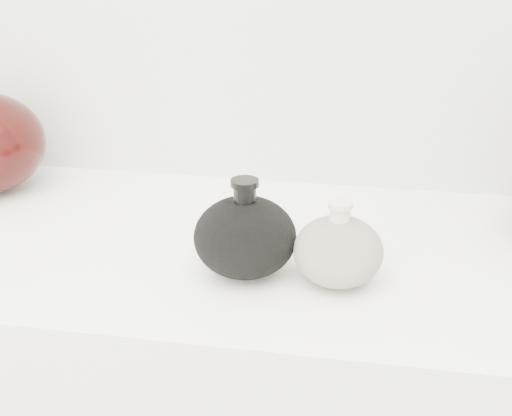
# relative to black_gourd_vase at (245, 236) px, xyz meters

# --- Properties ---
(black_gourd_vase) EXTENTS (0.14, 0.14, 0.13)m
(black_gourd_vase) POSITION_rel_black_gourd_vase_xyz_m (0.00, 0.00, 0.00)
(black_gourd_vase) COLOR black
(black_gourd_vase) RESTS_ON display_counter
(cream_gourd_vase) EXTENTS (0.12, 0.12, 0.11)m
(cream_gourd_vase) POSITION_rel_black_gourd_vase_xyz_m (0.12, -0.00, -0.01)
(cream_gourd_vase) COLOR #B9B093
(cream_gourd_vase) RESTS_ON display_counter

